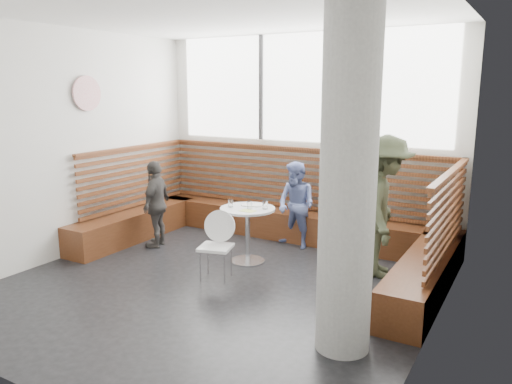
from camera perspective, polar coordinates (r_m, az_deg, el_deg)
The scene contains 15 objects.
room at distance 5.79m, azimuth -4.94°, elevation 4.08°, with size 5.00×5.00×3.20m.
booth at distance 7.52m, azimuth 2.95°, elevation -3.38°, with size 5.00×2.50×1.44m.
concrete_column at distance 4.41m, azimuth 10.49°, elevation 1.48°, with size 0.50×0.50×3.20m, color gray.
wall_art at distance 7.68m, azimuth -18.78°, elevation 10.63°, with size 0.50×0.50×0.03m, color white.
cafe_table at distance 6.85m, azimuth -0.97°, elevation -3.60°, with size 0.75×0.75×0.78m.
cafe_chair at distance 6.33m, azimuth -4.30°, elevation -5.48°, with size 0.41×0.40×0.85m.
adult_man at distance 6.50m, azimuth 14.45°, elevation -1.63°, with size 1.17×0.67×1.81m, color #363E29.
child_back at distance 7.50m, azimuth 4.63°, elevation -1.52°, with size 0.63×0.49×1.30m, color #6877B4.
child_left at distance 7.68m, azimuth -11.32°, elevation -1.34°, with size 0.77×0.32×1.32m, color #423E3B.
plate_near at distance 6.93m, azimuth -0.95°, elevation -1.48°, with size 0.19×0.19×0.01m, color white.
plate_far at distance 6.91m, azimuth -0.01°, elevation -1.52°, with size 0.20×0.20×0.01m, color white.
glass_left at distance 6.85m, azimuth -2.92°, elevation -1.28°, with size 0.07×0.07×0.10m, color white.
glass_mid at distance 6.72m, azimuth -0.77°, elevation -1.48°, with size 0.07×0.07×0.11m, color white.
glass_right at distance 6.73m, azimuth 1.05°, elevation -1.48°, with size 0.07×0.07×0.11m, color white.
menu_card at distance 6.62m, azimuth -0.95°, elevation -2.16°, with size 0.21×0.14×0.00m, color #A5C64C.
Camera 1 is at (3.29, -4.70, 2.38)m, focal length 35.00 mm.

